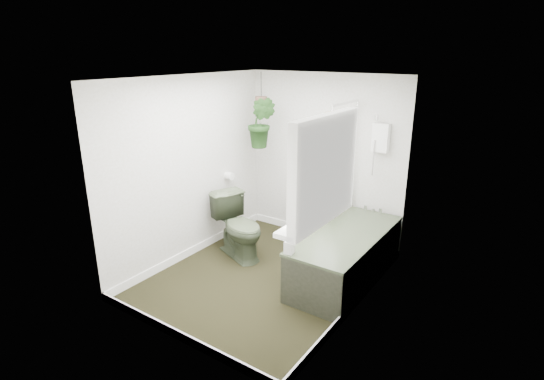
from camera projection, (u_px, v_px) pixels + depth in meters
The scene contains 22 objects.
floor at pixel (265, 278), 5.05m from camera, with size 2.30×2.80×0.02m, color black.
ceiling at pixel (264, 77), 4.32m from camera, with size 2.30×2.80×0.02m, color white.
wall_back at pixel (324, 159), 5.79m from camera, with size 2.30×0.02×2.30m, color silver.
wall_front at pixel (168, 227), 3.58m from camera, with size 2.30×0.02×2.30m, color silver.
wall_left at pixel (189, 169), 5.30m from camera, with size 0.02×2.80×2.30m, color silver.
wall_right at pixel (363, 206), 4.06m from camera, with size 0.02×2.80×2.30m, color silver.
skirting at pixel (265, 273), 5.03m from camera, with size 2.30×2.80×0.10m, color white.
bathtub at pixel (346, 256), 4.92m from camera, with size 0.72×1.72×0.58m, color #3F4A33, non-canonical shape.
bath_screen at pixel (343, 161), 5.17m from camera, with size 0.04×0.72×1.40m, color silver, non-canonical shape.
shower_box at pixel (381, 138), 5.18m from camera, with size 0.20×0.10×0.35m, color white.
oval_mirror at pixel (330, 135), 5.60m from camera, with size 0.46×0.03×0.62m, color tan.
wall_sconce at pixel (303, 139), 5.83m from camera, with size 0.04×0.04×0.22m, color black.
toilet_roll_holder at pixel (229, 176), 5.90m from camera, with size 0.11×0.11×0.11m, color white.
window_recess at pixel (324, 171), 3.39m from camera, with size 0.08×1.00×0.90m, color white.
window_sill at pixel (315, 217), 3.56m from camera, with size 0.18×1.00×0.04m, color white.
window_blinds at pixel (320, 170), 3.42m from camera, with size 0.01×0.86×0.76m, color white.
toilet at pixel (239, 226), 5.46m from camera, with size 0.46×0.80×0.82m, color #3F4A33.
pedestal_sink at pixel (322, 213), 5.80m from camera, with size 0.53×0.45×0.90m, color #3F4A33, non-canonical shape.
sill_plant at pixel (304, 205), 3.46m from camera, with size 0.21×0.18×0.23m, color black.
hanging_plant at pixel (261, 123), 5.65m from camera, with size 0.38×0.30×0.69m, color black.
soap_bottle at pixel (289, 244), 4.33m from camera, with size 0.09×0.09×0.20m, color #292727.
hanging_pot at pixel (261, 101), 5.57m from camera, with size 0.16×0.16×0.12m, color #4A3227.
Camera 1 is at (2.59, -3.64, 2.57)m, focal length 28.00 mm.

